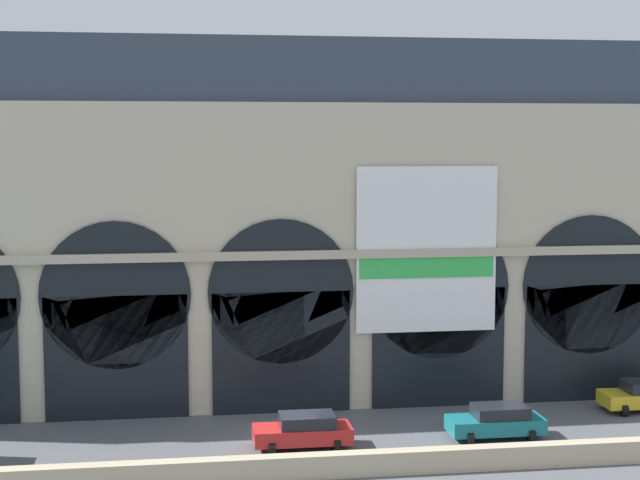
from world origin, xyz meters
TOP-DOWN VIEW (x-y plane):
  - ground_plane at (0.00, 0.00)m, footprint 200.00×200.00m
  - quay_parapet_wall at (0.00, -4.73)m, footprint 90.00×0.70m
  - station_building at (0.03, 7.82)m, footprint 50.49×6.07m
  - car_center at (0.37, -0.89)m, footprint 4.40×2.22m
  - car_mideast at (9.40, -0.74)m, footprint 4.40×2.22m

SIDE VIEW (x-z plane):
  - ground_plane at x=0.00m, z-range 0.00..0.00m
  - quay_parapet_wall at x=0.00m, z-range 0.00..0.98m
  - car_center at x=0.37m, z-range 0.03..1.58m
  - car_mideast at x=9.40m, z-range 0.03..1.58m
  - station_building at x=0.03m, z-range -0.23..18.67m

